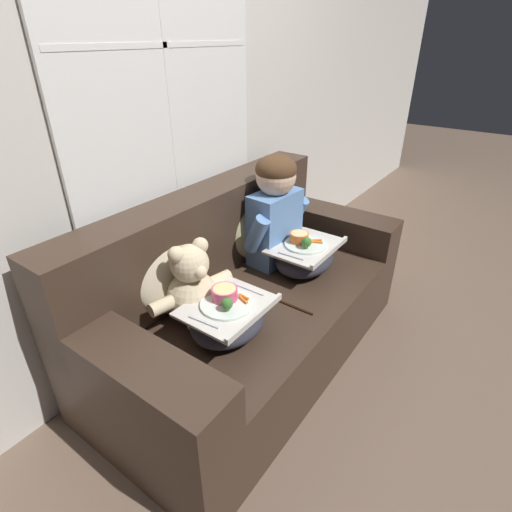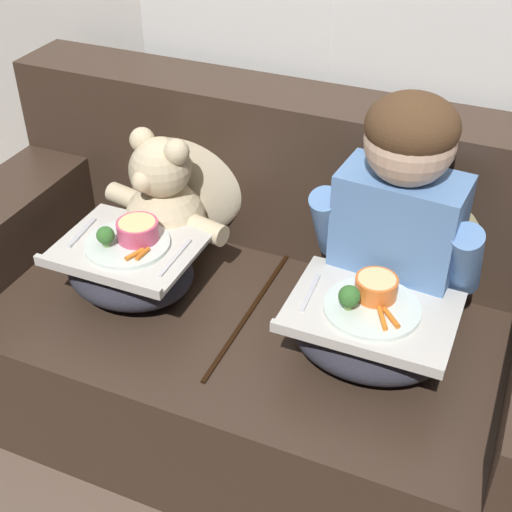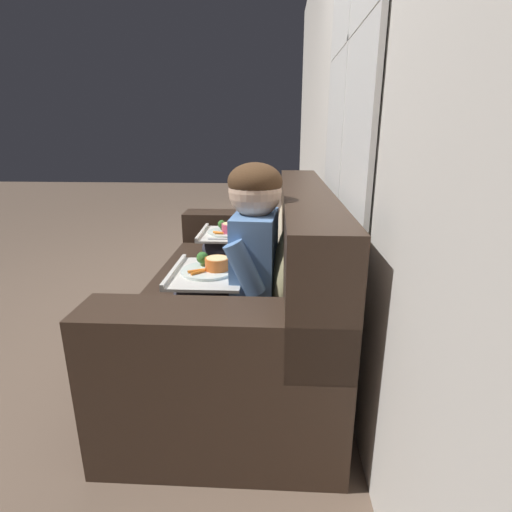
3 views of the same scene
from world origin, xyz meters
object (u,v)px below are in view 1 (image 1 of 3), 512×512
at_px(child_figure, 275,206).
at_px(teddy_bear, 193,288).
at_px(lap_tray_child, 305,256).
at_px(couch, 245,302).
at_px(lap_tray_teddy, 228,318).
at_px(throw_pillow_behind_child, 254,221).
at_px(throw_pillow_behind_teddy, 169,270).

xyz_separation_m(child_figure, teddy_bear, (-0.67, -0.00, -0.17)).
distance_m(teddy_bear, lap_tray_child, 0.70).
xyz_separation_m(couch, lap_tray_teddy, (-0.33, -0.16, 0.18)).
relative_size(throw_pillow_behind_child, throw_pillow_behind_teddy, 1.08).
relative_size(couch, throw_pillow_behind_child, 3.91).
height_order(couch, child_figure, child_figure).
height_order(lap_tray_child, lap_tray_teddy, lap_tray_child).
xyz_separation_m(lap_tray_child, lap_tray_teddy, (-0.66, -0.00, 0.00)).
bearing_deg(throw_pillow_behind_child, lap_tray_teddy, -152.85).
xyz_separation_m(throw_pillow_behind_child, lap_tray_teddy, (-0.66, -0.34, -0.12)).
bearing_deg(lap_tray_teddy, throw_pillow_behind_child, 27.15).
xyz_separation_m(couch, throw_pillow_behind_child, (0.33, 0.18, 0.30)).
bearing_deg(child_figure, lap_tray_teddy, -163.28).
distance_m(child_figure, lap_tray_child, 0.32).
height_order(couch, throw_pillow_behind_child, couch).
bearing_deg(child_figure, teddy_bear, -179.64).
height_order(child_figure, lap_tray_child, child_figure).
xyz_separation_m(couch, teddy_bear, (-0.33, 0.03, 0.26)).
bearing_deg(lap_tray_teddy, throw_pillow_behind_teddy, 90.09).
bearing_deg(child_figure, couch, -173.58).
bearing_deg(teddy_bear, lap_tray_child, -16.35).
bearing_deg(teddy_bear, couch, -5.68).
distance_m(teddy_bear, lap_tray_teddy, 0.21).
height_order(couch, lap_tray_child, couch).
relative_size(teddy_bear, lap_tray_teddy, 1.14).
relative_size(couch, teddy_bear, 4.21).
bearing_deg(lap_tray_teddy, couch, 26.03).
distance_m(couch, throw_pillow_behind_teddy, 0.48).
xyz_separation_m(child_figure, lap_tray_teddy, (-0.66, -0.20, -0.25)).
distance_m(throw_pillow_behind_child, lap_tray_child, 0.36).
bearing_deg(couch, lap_tray_child, -26.02).
bearing_deg(lap_tray_teddy, child_figure, 16.72).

